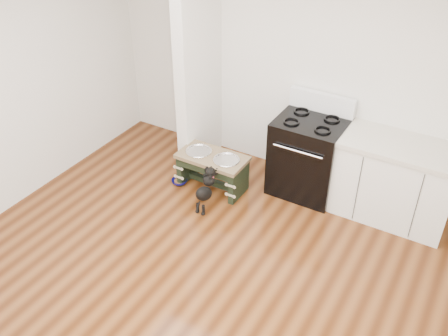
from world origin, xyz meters
TOP-DOWN VIEW (x-y plane):
  - ground at (0.00, 0.00)m, footprint 5.00×5.00m
  - room_shell at (0.00, 0.00)m, footprint 5.00×5.00m
  - partition_wall at (-1.18, 2.10)m, footprint 0.15×0.80m
  - oven_range at (0.25, 2.16)m, footprint 0.76×0.69m
  - cabinet_run at (1.23, 2.18)m, footprint 1.24×0.64m
  - dog_feeder at (-0.72, 1.63)m, footprint 0.81×0.43m
  - puppy at (-0.57, 1.26)m, footprint 0.14×0.41m
  - floor_bowl at (-1.10, 1.49)m, footprint 0.23×0.23m

SIDE VIEW (x-z plane):
  - ground at x=0.00m, z-range 0.00..0.00m
  - floor_bowl at x=-1.10m, z-range 0.00..0.06m
  - puppy at x=-0.57m, z-range 0.02..0.51m
  - dog_feeder at x=-0.72m, z-range 0.09..0.54m
  - cabinet_run at x=1.23m, z-range 0.00..0.91m
  - oven_range at x=0.25m, z-range -0.09..1.05m
  - partition_wall at x=-1.18m, z-range 0.00..2.70m
  - room_shell at x=0.00m, z-range -0.88..4.12m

